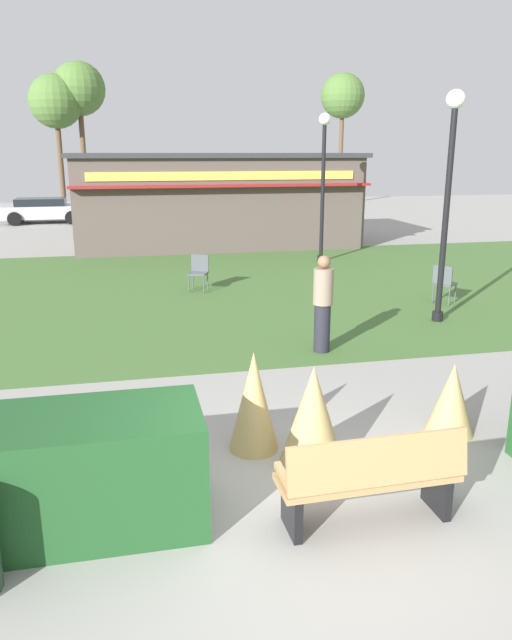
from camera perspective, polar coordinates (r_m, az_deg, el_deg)
ground_plane at (r=6.02m, az=3.62°, el=-18.25°), size 80.00×80.00×0.00m
lawn_patch at (r=15.23m, az=-6.67°, el=2.82°), size 36.00×12.00×0.01m
park_bench at (r=5.78m, az=10.83°, el=-14.49°), size 1.71×0.56×0.95m
hedge_left at (r=5.86m, az=-15.09°, el=-13.59°), size 1.98×1.10×1.09m
ornamental_grass_behind_left at (r=7.77m, az=18.07°, el=-7.13°), size 0.59×0.59×0.90m
ornamental_grass_behind_right at (r=6.68m, az=5.40°, el=-9.03°), size 0.73×0.73×1.15m
ornamental_grass_behind_center at (r=6.97m, az=-0.22°, el=-7.70°), size 0.58×0.58×1.19m
lamppost_mid at (r=12.51m, az=17.81°, el=12.40°), size 0.36×0.36×4.49m
lamppost_far at (r=19.04m, az=6.40°, el=13.89°), size 0.36×0.36×4.49m
food_kiosk at (r=22.71m, az=-3.84°, el=11.35°), size 10.28×4.86×3.33m
cafe_chair_west at (r=14.35m, az=17.38°, el=3.56°), size 0.62×0.62×0.89m
cafe_chair_east at (r=15.11m, az=-5.43°, el=4.78°), size 0.57×0.57×0.89m
person_strolling at (r=10.32m, az=6.35°, el=1.56°), size 0.34×0.34×1.69m
parked_car_west_slot at (r=31.62m, az=-19.46°, el=9.84°), size 4.23×2.12×1.20m
parked_car_center_slot at (r=31.42m, az=-9.81°, el=10.45°), size 4.25×2.15×1.20m
tree_left_bg at (r=35.38m, az=-18.46°, el=18.98°), size 2.80×2.80×7.35m
tree_right_bg at (r=41.32m, az=8.22°, el=20.19°), size 2.80×2.80×8.23m
tree_center_bg at (r=35.68m, az=-16.44°, el=20.17°), size 2.80×2.80×8.03m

